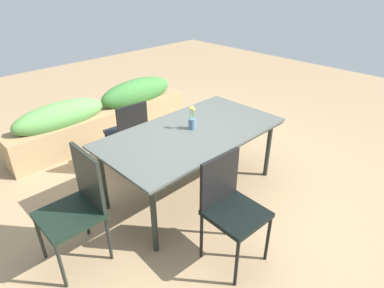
{
  "coord_description": "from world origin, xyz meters",
  "views": [
    {
      "loc": [
        -2.11,
        -2.18,
        2.21
      ],
      "look_at": [
        -0.03,
        -0.07,
        0.59
      ],
      "focal_mm": 30.41,
      "sensor_mm": 36.0,
      "label": 1
    }
  ],
  "objects": [
    {
      "name": "chair_near_left",
      "position": [
        -0.45,
        -0.93,
        0.55
      ],
      "size": [
        0.45,
        0.45,
        0.94
      ],
      "rotation": [
        0.0,
        0.0,
        3.09
      ],
      "color": "black",
      "rests_on": "ground"
    },
    {
      "name": "planter_box",
      "position": [
        -0.02,
        1.72,
        0.35
      ],
      "size": [
        2.68,
        0.41,
        0.75
      ],
      "color": "#9E7F56",
      "rests_on": "ground"
    },
    {
      "name": "chair_end_left",
      "position": [
        -1.32,
        -0.08,
        0.55
      ],
      "size": [
        0.46,
        0.46,
        0.98
      ],
      "rotation": [
        0.0,
        0.0,
        1.55
      ],
      "color": "black",
      "rests_on": "ground"
    },
    {
      "name": "dining_table",
      "position": [
        -0.03,
        -0.07,
        0.69
      ],
      "size": [
        1.9,
        1.01,
        0.74
      ],
      "color": "#4C514C",
      "rests_on": "ground"
    },
    {
      "name": "ground_plane",
      "position": [
        0.0,
        0.0,
        0.0
      ],
      "size": [
        12.0,
        12.0,
        0.0
      ],
      "primitive_type": "plane",
      "color": "#9E7F5B"
    },
    {
      "name": "flower_vase",
      "position": [
        0.01,
        -0.03,
        0.83
      ],
      "size": [
        0.07,
        0.08,
        0.25
      ],
      "color": "slate",
      "rests_on": "dining_table"
    },
    {
      "name": "chair_far_side",
      "position": [
        -0.22,
        0.79,
        0.51
      ],
      "size": [
        0.43,
        0.43,
        0.87
      ],
      "rotation": [
        0.0,
        0.0,
        -0.08
      ],
      "color": "black",
      "rests_on": "ground"
    }
  ]
}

